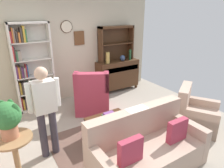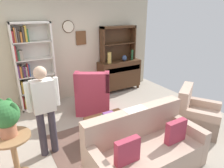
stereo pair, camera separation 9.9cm
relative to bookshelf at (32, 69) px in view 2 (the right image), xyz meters
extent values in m
cube|color=#9E9384|center=(1.12, -1.94, -1.03)|extent=(5.40, 4.60, 0.02)
cube|color=#BCB299|center=(1.12, 0.19, 0.38)|extent=(5.00, 0.06, 2.80)
cylinder|color=beige|center=(1.04, 0.14, 0.92)|extent=(0.28, 0.03, 0.28)
torus|color=#382314|center=(1.04, 0.14, 0.92)|extent=(0.31, 0.02, 0.31)
cube|color=brown|center=(1.37, 0.14, 0.62)|extent=(0.28, 0.03, 0.36)
cube|color=brown|center=(1.32, -2.24, -1.02)|extent=(2.97, 1.67, 0.01)
cube|color=silver|center=(-0.34, -0.01, 0.03)|extent=(0.04, 0.30, 2.10)
cube|color=silver|center=(0.52, -0.01, 0.03)|extent=(0.04, 0.30, 2.10)
cube|color=silver|center=(0.09, -0.01, 1.06)|extent=(0.90, 0.30, 0.04)
cube|color=silver|center=(0.09, -0.01, -1.00)|extent=(0.90, 0.30, 0.04)
cube|color=silver|center=(0.09, 0.13, 0.03)|extent=(0.90, 0.01, 2.10)
cube|color=silver|center=(0.09, -0.01, -0.58)|extent=(0.86, 0.30, 0.02)
cube|color=#B22D33|center=(-0.30, -0.03, -0.82)|extent=(0.04, 0.11, 0.31)
cube|color=gold|center=(-0.26, -0.03, -0.84)|extent=(0.03, 0.18, 0.27)
cube|color=#3F3833|center=(-0.23, -0.03, -0.83)|extent=(0.02, 0.20, 0.28)
cube|color=gray|center=(-0.18, -0.03, -0.81)|extent=(0.04, 0.10, 0.33)
cube|color=#CC7233|center=(-0.14, -0.03, -0.80)|extent=(0.04, 0.21, 0.34)
cube|color=#B22D33|center=(-0.09, -0.03, -0.80)|extent=(0.03, 0.16, 0.34)
cube|color=#B22D33|center=(-0.05, -0.03, -0.81)|extent=(0.04, 0.13, 0.33)
cube|color=#CC7233|center=(0.00, -0.03, -0.83)|extent=(0.03, 0.20, 0.29)
cube|color=silver|center=(0.09, -0.01, -0.17)|extent=(0.86, 0.30, 0.02)
cube|color=#3F3833|center=(-0.31, -0.03, -0.45)|extent=(0.02, 0.21, 0.24)
cube|color=gold|center=(-0.28, -0.03, -0.42)|extent=(0.04, 0.16, 0.29)
cube|color=#3F3833|center=(-0.24, -0.03, -0.42)|extent=(0.02, 0.21, 0.30)
cube|color=#3F3833|center=(-0.20, -0.03, -0.42)|extent=(0.04, 0.18, 0.29)
cube|color=gray|center=(-0.16, -0.03, -0.45)|extent=(0.04, 0.18, 0.24)
cube|color=#337247|center=(-0.11, -0.03, -0.43)|extent=(0.04, 0.19, 0.27)
cube|color=gray|center=(-0.07, -0.03, -0.39)|extent=(0.04, 0.12, 0.36)
cube|color=#337247|center=(-0.02, -0.03, -0.42)|extent=(0.04, 0.12, 0.30)
cube|color=gray|center=(0.02, -0.03, -0.46)|extent=(0.02, 0.16, 0.22)
cube|color=silver|center=(0.09, -0.01, 0.23)|extent=(0.86, 0.30, 0.02)
cube|color=#723F7F|center=(-0.30, -0.03, -0.02)|extent=(0.04, 0.19, 0.28)
cube|color=#CC7233|center=(-0.26, -0.03, -0.03)|extent=(0.04, 0.24, 0.27)
cube|color=#3F3833|center=(-0.22, -0.03, -0.02)|extent=(0.03, 0.21, 0.29)
cube|color=#723F7F|center=(-0.17, -0.03, -0.04)|extent=(0.04, 0.13, 0.24)
cube|color=gray|center=(-0.13, -0.03, -0.04)|extent=(0.03, 0.21, 0.24)
cube|color=#B22D33|center=(-0.09, -0.03, -0.02)|extent=(0.02, 0.15, 0.30)
cube|color=#284C8C|center=(-0.06, -0.03, -0.02)|extent=(0.02, 0.14, 0.28)
cube|color=silver|center=(0.09, -0.01, 0.63)|extent=(0.86, 0.30, 0.02)
cube|color=#B22D33|center=(-0.31, -0.03, 0.41)|extent=(0.03, 0.24, 0.34)
cube|color=#3F3833|center=(-0.27, -0.03, 0.39)|extent=(0.02, 0.23, 0.30)
cube|color=#337247|center=(-0.24, -0.03, 0.35)|extent=(0.03, 0.23, 0.22)
cube|color=gray|center=(-0.21, -0.03, 0.36)|extent=(0.03, 0.23, 0.23)
cube|color=gray|center=(-0.17, -0.03, 0.35)|extent=(0.04, 0.22, 0.22)
cube|color=#B22D33|center=(-0.30, -0.03, 0.77)|extent=(0.04, 0.14, 0.25)
cube|color=#CC7233|center=(-0.26, -0.03, 0.81)|extent=(0.03, 0.16, 0.32)
cube|color=gray|center=(-0.22, -0.03, 0.80)|extent=(0.03, 0.11, 0.31)
cube|color=#3F3833|center=(-0.18, -0.03, 0.77)|extent=(0.04, 0.14, 0.25)
cube|color=#CC7233|center=(-0.13, -0.03, 0.76)|extent=(0.04, 0.18, 0.22)
cube|color=#3F3833|center=(-0.08, -0.03, 0.81)|extent=(0.04, 0.18, 0.32)
cube|color=gold|center=(-0.03, -0.03, 0.82)|extent=(0.04, 0.21, 0.35)
cube|color=#337247|center=(0.01, -0.03, 0.78)|extent=(0.03, 0.14, 0.28)
cube|color=#422816|center=(2.46, -0.08, -0.51)|extent=(1.30, 0.45, 0.82)
cube|color=#422816|center=(1.86, -0.26, -0.97)|extent=(0.06, 0.06, 0.10)
cube|color=#422816|center=(3.06, -0.26, -0.97)|extent=(0.06, 0.06, 0.10)
cube|color=#422816|center=(1.86, 0.09, -0.97)|extent=(0.06, 0.06, 0.10)
cube|color=#422816|center=(3.06, 0.09, -0.97)|extent=(0.06, 0.06, 0.10)
cube|color=#352012|center=(2.46, -0.30, -0.31)|extent=(1.20, 0.01, 0.14)
cube|color=#422816|center=(1.93, 0.00, 0.40)|extent=(0.04, 0.26, 1.00)
cube|color=#422816|center=(2.99, 0.00, 0.40)|extent=(0.04, 0.26, 1.00)
cube|color=#422816|center=(2.46, 0.00, 0.87)|extent=(1.10, 0.26, 0.06)
cube|color=#422816|center=(2.46, 0.00, 0.40)|extent=(1.06, 0.26, 0.02)
cube|color=#422816|center=(2.46, 0.12, 0.40)|extent=(1.10, 0.01, 1.00)
cylinder|color=tan|center=(2.07, -0.16, 0.05)|extent=(0.11, 0.11, 0.31)
ellipsoid|color=#33476B|center=(2.59, -0.15, -0.02)|extent=(0.15, 0.15, 0.17)
cylinder|color=#194223|center=(2.85, -0.17, 0.05)|extent=(0.07, 0.07, 0.31)
cube|color=tan|center=(1.02, -3.10, -0.81)|extent=(1.80, 0.86, 0.42)
cube|color=tan|center=(1.03, -2.78, -0.36)|extent=(1.80, 0.21, 0.48)
cube|color=tan|center=(1.85, -3.11, -0.72)|extent=(0.14, 0.85, 0.60)
cube|color=#A33347|center=(0.57, -3.22, -0.42)|extent=(0.36, 0.10, 0.36)
cube|color=#A33347|center=(1.47, -3.22, -0.42)|extent=(0.36, 0.10, 0.36)
cube|color=white|center=(1.03, -2.78, -0.12)|extent=(0.36, 0.18, 0.00)
cube|color=tan|center=(2.67, -2.77, -0.82)|extent=(1.05, 1.06, 0.40)
cube|color=tan|center=(2.52, -2.51, -0.38)|extent=(0.73, 0.55, 0.48)
cube|color=tan|center=(2.42, -2.93, -0.75)|extent=(0.53, 0.74, 0.55)
cube|color=tan|center=(2.93, -2.61, -0.75)|extent=(0.53, 0.74, 0.55)
cube|color=#A33347|center=(1.20, -0.88, -0.81)|extent=(1.08, 1.08, 0.42)
cube|color=#A33347|center=(1.05, -1.14, -0.29)|extent=(0.78, 0.56, 0.63)
cube|color=#A33347|center=(1.36, -1.28, -0.19)|extent=(0.23, 0.29, 0.44)
cube|color=#A33347|center=(0.78, -0.94, -0.19)|extent=(0.23, 0.29, 0.44)
cylinder|color=#997047|center=(-0.71, -2.27, -0.32)|extent=(0.52, 0.52, 0.03)
cylinder|color=#997047|center=(-0.71, -2.27, -0.68)|extent=(0.08, 0.08, 0.69)
cylinder|color=#AD6B4C|center=(-0.73, -2.24, -0.21)|extent=(0.22, 0.22, 0.18)
sphere|color=#2D6B33|center=(-0.73, -2.24, 0.03)|extent=(0.37, 0.37, 0.37)
ellipsoid|color=#2D6B33|center=(-0.65, -2.13, 0.07)|extent=(0.11, 0.07, 0.26)
ellipsoid|color=#2D6B33|center=(-0.75, -2.11, 0.07)|extent=(0.11, 0.07, 0.26)
ellipsoid|color=#2D6B33|center=(-0.62, -2.31, 0.07)|extent=(0.11, 0.07, 0.26)
cylinder|color=#38333D|center=(-0.26, -1.95, -0.61)|extent=(0.12, 0.12, 0.82)
cylinder|color=#38333D|center=(-0.08, -1.95, -0.61)|extent=(0.12, 0.12, 0.82)
cube|color=silver|center=(-0.17, -1.95, 0.06)|extent=(0.34, 0.21, 0.52)
sphere|color=tan|center=(-0.17, -1.95, 0.44)|extent=(0.20, 0.20, 0.20)
cylinder|color=silver|center=(-0.39, -1.95, 0.08)|extent=(0.08, 0.08, 0.48)
cylinder|color=silver|center=(0.05, -1.94, 0.08)|extent=(0.08, 0.08, 0.48)
cube|color=#422816|center=(0.93, -2.07, -0.62)|extent=(0.80, 0.50, 0.03)
cube|color=#422816|center=(0.56, -2.29, -0.83)|extent=(0.05, 0.05, 0.39)
cube|color=#422816|center=(1.30, -2.29, -0.83)|extent=(0.05, 0.05, 0.39)
cube|color=#422816|center=(0.56, -1.85, -0.83)|extent=(0.05, 0.05, 0.39)
cube|color=#422816|center=(1.30, -1.85, -0.83)|extent=(0.05, 0.05, 0.39)
cube|color=#337247|center=(0.97, -2.00, -0.59)|extent=(0.22, 0.15, 0.02)
cube|color=#723F7F|center=(0.97, -2.01, -0.56)|extent=(0.20, 0.14, 0.02)
cube|color=#723F7F|center=(0.98, -2.01, -0.54)|extent=(0.21, 0.13, 0.02)
camera|label=1|loc=(-0.79, -4.93, 1.33)|focal=32.14mm
camera|label=2|loc=(-0.71, -4.98, 1.33)|focal=32.14mm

